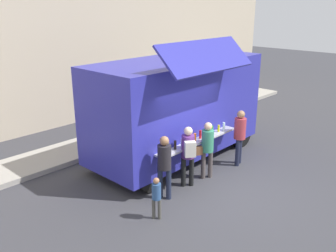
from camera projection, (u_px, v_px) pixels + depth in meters
name	position (u px, v px, depth m)	size (l,w,h in m)	color
ground_plane	(225.00, 190.00, 9.58)	(60.00, 60.00, 0.00)	#38383D
curb_strip	(17.00, 169.00, 10.65)	(28.00, 1.60, 0.15)	#9E998E
food_truck_main	(177.00, 106.00, 11.18)	(5.71, 3.12, 3.73)	#2C2DA2
trash_bin	(197.00, 105.00, 15.68)	(0.60, 0.60, 1.00)	#2F5F36
customer_front_ordering	(207.00, 146.00, 9.98)	(0.51, 0.39, 1.62)	#4C4443
customer_mid_with_backpack	(188.00, 151.00, 9.48)	(0.49, 0.53, 1.65)	black
customer_rear_waiting	(164.00, 162.00, 8.89)	(0.33, 0.33, 1.64)	#1D233A
customer_extra_browsing	(240.00, 133.00, 10.82)	(0.34, 0.34, 1.68)	#1D2138
child_near_queue	(156.00, 195.00, 8.15)	(0.21, 0.21, 1.01)	#4C4B44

